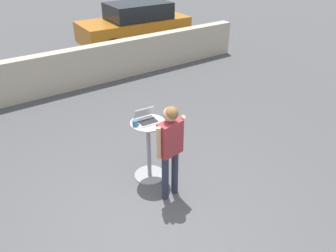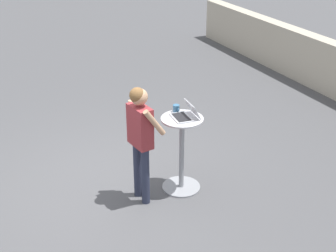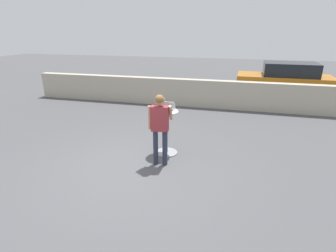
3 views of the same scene
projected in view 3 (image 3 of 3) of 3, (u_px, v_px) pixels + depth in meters
ground_plane at (134, 168)px, 5.85m from camera, size 50.00×50.00×0.00m
pavement_kerb at (183, 92)px, 10.57m from camera, size 12.93×0.35×1.08m
cafe_table at (166, 132)px, 6.39m from camera, size 0.57×0.57×1.10m
laptop at (167, 109)px, 6.23m from camera, size 0.36×0.35×0.21m
coffee_mug at (158, 108)px, 6.26m from camera, size 0.13×0.09×0.10m
standing_person at (160, 122)px, 5.67m from camera, size 0.52×0.40×1.64m
parked_car_near_street at (285, 80)px, 11.69m from camera, size 4.07×1.95×1.58m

